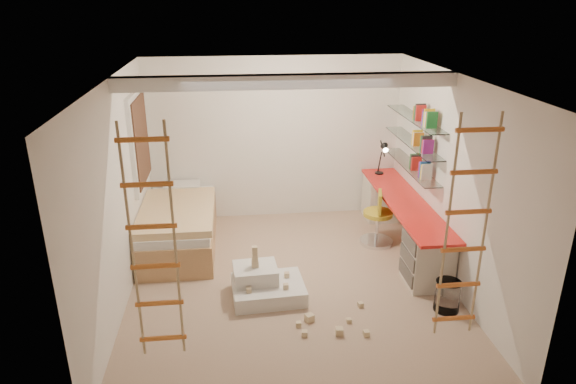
{
  "coord_description": "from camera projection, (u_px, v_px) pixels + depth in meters",
  "views": [
    {
      "loc": [
        -0.66,
        -5.64,
        3.47
      ],
      "look_at": [
        0.0,
        0.3,
        1.15
      ],
      "focal_mm": 32.0,
      "sensor_mm": 36.0,
      "label": 1
    }
  ],
  "objects": [
    {
      "name": "floor",
      "position": [
        291.0,
        284.0,
        6.55
      ],
      "size": [
        4.5,
        4.5,
        0.0
      ],
      "primitive_type": "plane",
      "color": "tan",
      "rests_on": "ground"
    },
    {
      "name": "ceiling_beam",
      "position": [
        288.0,
        81.0,
        5.92
      ],
      "size": [
        4.0,
        0.18,
        0.16
      ],
      "primitive_type": "cube",
      "color": "white",
      "rests_on": "ceiling"
    },
    {
      "name": "window_frame",
      "position": [
        139.0,
        140.0,
        7.18
      ],
      "size": [
        0.06,
        1.15,
        1.35
      ],
      "primitive_type": "cube",
      "color": "white",
      "rests_on": "wall_left"
    },
    {
      "name": "window_blind",
      "position": [
        142.0,
        140.0,
        7.18
      ],
      "size": [
        0.02,
        1.0,
        1.2
      ],
      "primitive_type": "cube",
      "color": "#4C2D1E",
      "rests_on": "window_frame"
    },
    {
      "name": "rope_ladder_left",
      "position": [
        154.0,
        247.0,
        4.24
      ],
      "size": [
        0.41,
        0.04,
        2.13
      ],
      "primitive_type": null,
      "color": "orange",
      "rests_on": "ceiling"
    },
    {
      "name": "rope_ladder_right",
      "position": [
        466.0,
        231.0,
        4.52
      ],
      "size": [
        0.41,
        0.04,
        2.13
      ],
      "primitive_type": null,
      "color": "orange",
      "rests_on": "ceiling"
    },
    {
      "name": "waste_bin",
      "position": [
        447.0,
        296.0,
        5.96
      ],
      "size": [
        0.3,
        0.3,
        0.37
      ],
      "primitive_type": "cylinder",
      "color": "white",
      "rests_on": "floor"
    },
    {
      "name": "desk",
      "position": [
        402.0,
        221.0,
        7.38
      ],
      "size": [
        0.56,
        2.8,
        0.75
      ],
      "color": "red",
      "rests_on": "floor"
    },
    {
      "name": "shelves",
      "position": [
        413.0,
        143.0,
        7.25
      ],
      "size": [
        0.25,
        1.8,
        0.71
      ],
      "color": "white",
      "rests_on": "wall_right"
    },
    {
      "name": "bed",
      "position": [
        179.0,
        226.0,
        7.41
      ],
      "size": [
        1.02,
        2.0,
        0.69
      ],
      "color": "#AD7F51",
      "rests_on": "floor"
    },
    {
      "name": "task_lamp",
      "position": [
        383.0,
        153.0,
        8.0
      ],
      "size": [
        0.14,
        0.36,
        0.57
      ],
      "color": "black",
      "rests_on": "desk"
    },
    {
      "name": "swivel_chair",
      "position": [
        377.0,
        225.0,
        7.52
      ],
      "size": [
        0.59,
        0.59,
        0.83
      ],
      "color": "gold",
      "rests_on": "floor"
    },
    {
      "name": "play_platform",
      "position": [
        265.0,
        285.0,
        6.25
      ],
      "size": [
        0.9,
        0.72,
        0.38
      ],
      "color": "silver",
      "rests_on": "floor"
    },
    {
      "name": "toy_blocks",
      "position": [
        299.0,
        297.0,
        5.92
      ],
      "size": [
        1.37,
        1.07,
        0.65
      ],
      "color": "#CCB284",
      "rests_on": "floor"
    },
    {
      "name": "books",
      "position": [
        414.0,
        132.0,
        7.19
      ],
      "size": [
        0.14,
        0.7,
        0.92
      ],
      "color": "white",
      "rests_on": "shelves"
    }
  ]
}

